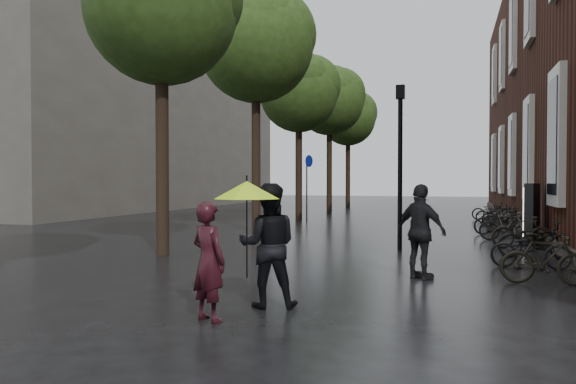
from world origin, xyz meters
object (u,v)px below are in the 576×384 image
at_px(parked_bicycles, 508,224).
at_px(lamp_post, 400,150).
at_px(person_burgundy, 208,261).
at_px(person_black, 268,245).
at_px(pedestrian_walking, 421,232).
at_px(ad_lightbox, 532,213).

relative_size(parked_bicycles, lamp_post, 3.70).
relative_size(person_burgundy, parked_bicycles, 0.10).
bearing_deg(person_black, lamp_post, -117.55).
bearing_deg(parked_bicycles, lamp_post, -126.44).
bearing_deg(pedestrian_walking, person_black, 87.58).
relative_size(person_black, parked_bicycles, 0.11).
height_order(ad_lightbox, lamp_post, lamp_post).
distance_m(person_burgundy, lamp_post, 8.31).
distance_m(person_burgundy, person_black, 1.08).
distance_m(person_black, parked_bicycles, 11.97).
height_order(person_burgundy, parked_bicycles, person_burgundy).
bearing_deg(person_black, ad_lightbox, -134.23).
height_order(pedestrian_walking, ad_lightbox, pedestrian_walking).
distance_m(ad_lightbox, lamp_post, 4.77).
xyz_separation_m(pedestrian_walking, lamp_post, (-0.76, 4.06, 1.78)).
relative_size(ad_lightbox, lamp_post, 0.40).
bearing_deg(person_black, person_burgundy, 45.04).
distance_m(person_burgundy, ad_lightbox, 11.77).
xyz_separation_m(parked_bicycles, lamp_post, (-3.10, -4.20, 2.23)).
relative_size(person_burgundy, lamp_post, 0.36).
height_order(person_burgundy, pedestrian_walking, pedestrian_walking).
bearing_deg(pedestrian_walking, person_burgundy, 89.30).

